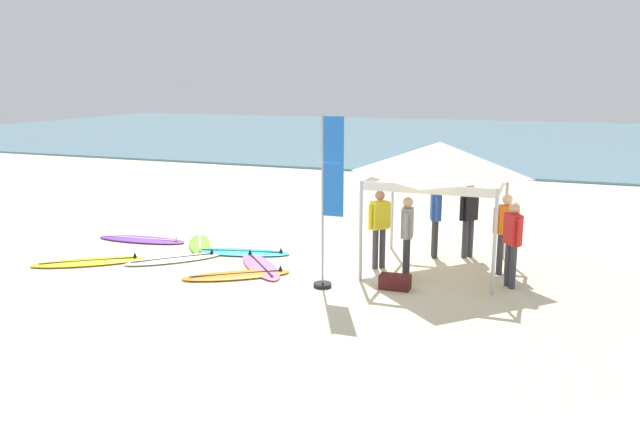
# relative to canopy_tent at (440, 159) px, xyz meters

# --- Properties ---
(ground_plane) EXTENTS (80.00, 80.00, 0.00)m
(ground_plane) POSITION_rel_canopy_tent_xyz_m (-2.76, -0.78, -2.39)
(ground_plane) COLOR beige
(sea) EXTENTS (80.00, 36.00, 0.10)m
(sea) POSITION_rel_canopy_tent_xyz_m (-2.76, 31.31, -2.34)
(sea) COLOR #568499
(sea) RESTS_ON ground
(canopy_tent) EXTENTS (2.74, 2.74, 2.75)m
(canopy_tent) POSITION_rel_canopy_tent_xyz_m (0.00, 0.00, 0.00)
(canopy_tent) COLOR #B7B7BC
(canopy_tent) RESTS_ON ground
(surfboard_yellow) EXTENTS (2.37, 1.93, 0.19)m
(surfboard_yellow) POSITION_rel_canopy_tent_xyz_m (-7.32, -2.28, -2.35)
(surfboard_yellow) COLOR yellow
(surfboard_yellow) RESTS_ON ground
(surfboard_purple) EXTENTS (2.43, 0.86, 0.19)m
(surfboard_purple) POSITION_rel_canopy_tent_xyz_m (-7.43, -0.19, -2.35)
(surfboard_purple) COLOR purple
(surfboard_purple) RESTS_ON ground
(surfboard_cyan) EXTENTS (2.42, 1.13, 0.19)m
(surfboard_cyan) POSITION_rel_canopy_tent_xyz_m (-4.50, -0.39, -2.35)
(surfboard_cyan) COLOR #23B2CC
(surfboard_cyan) RESTS_ON ground
(surfboard_white) EXTENTS (1.97, 1.93, 0.19)m
(surfboard_white) POSITION_rel_canopy_tent_xyz_m (-5.67, -1.44, -2.35)
(surfboard_white) COLOR white
(surfboard_white) RESTS_ON ground
(surfboard_orange) EXTENTS (2.21, 1.78, 0.19)m
(surfboard_orange) POSITION_rel_canopy_tent_xyz_m (-3.77, -2.00, -2.35)
(surfboard_orange) COLOR orange
(surfboard_orange) RESTS_ON ground
(surfboard_lime) EXTENTS (1.46, 1.90, 0.19)m
(surfboard_lime) POSITION_rel_canopy_tent_xyz_m (-5.80, -0.09, -2.35)
(surfboard_lime) COLOR #7AD12D
(surfboard_lime) RESTS_ON ground
(surfboard_pink) EXTENTS (1.87, 2.02, 0.19)m
(surfboard_pink) POSITION_rel_canopy_tent_xyz_m (-3.60, -1.24, -2.35)
(surfboard_pink) COLOR pink
(surfboard_pink) RESTS_ON ground
(person_yellow) EXTENTS (0.40, 0.43, 1.71)m
(person_yellow) POSITION_rel_canopy_tent_xyz_m (-1.17, -0.38, -1.40)
(person_yellow) COLOR #383842
(person_yellow) RESTS_ON ground
(person_orange) EXTENTS (0.51, 0.35, 1.71)m
(person_orange) POSITION_rel_canopy_tent_xyz_m (1.40, 0.11, -1.40)
(person_orange) COLOR #383842
(person_orange) RESTS_ON ground
(person_grey) EXTENTS (0.26, 0.55, 1.71)m
(person_grey) POSITION_rel_canopy_tent_xyz_m (-0.45, -0.90, -1.40)
(person_grey) COLOR #2D2D33
(person_grey) RESTS_ON ground
(person_blue) EXTENTS (0.31, 0.53, 1.71)m
(person_blue) POSITION_rel_canopy_tent_xyz_m (-0.20, 0.91, -1.40)
(person_blue) COLOR #2D2D33
(person_blue) RESTS_ON ground
(person_black) EXTENTS (0.40, 0.45, 1.71)m
(person_black) POSITION_rel_canopy_tent_xyz_m (0.52, 1.16, -1.40)
(person_black) COLOR #383842
(person_black) RESTS_ON ground
(person_red) EXTENTS (0.38, 0.48, 1.71)m
(person_red) POSITION_rel_canopy_tent_xyz_m (1.59, -0.72, -1.40)
(person_red) COLOR #383842
(person_red) RESTS_ON ground
(banner_flag) EXTENTS (0.60, 0.36, 3.40)m
(banner_flag) POSITION_rel_canopy_tent_xyz_m (-1.76, -1.99, -0.81)
(banner_flag) COLOR #99999E
(banner_flag) RESTS_ON ground
(gear_bag_near_tent) EXTENTS (0.61, 0.34, 0.28)m
(gear_bag_near_tent) POSITION_rel_canopy_tent_xyz_m (-0.51, -1.61, -2.25)
(gear_bag_near_tent) COLOR #4C1919
(gear_bag_near_tent) RESTS_ON ground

